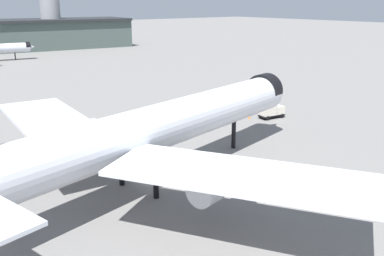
# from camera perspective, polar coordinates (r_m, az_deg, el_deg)

# --- Properties ---
(ground) EXTENTS (900.00, 900.00, 0.00)m
(ground) POSITION_cam_1_polar(r_m,az_deg,el_deg) (60.36, -4.94, -7.01)
(ground) COLOR slate
(airliner_near_gate) EXTENTS (67.03, 60.30, 17.58)m
(airliner_near_gate) POSITION_cam_1_polar(r_m,az_deg,el_deg) (56.56, -5.52, -0.30)
(airliner_near_gate) COLOR silver
(airliner_near_gate) RESTS_ON ground
(service_truck_front) EXTENTS (5.77, 3.21, 3.00)m
(service_truck_front) POSITION_cam_1_polar(r_m,az_deg,el_deg) (92.95, 10.42, 2.25)
(service_truck_front) COLOR black
(service_truck_front) RESTS_ON ground
(traffic_cone_near_nose) EXTENTS (0.51, 0.51, 0.64)m
(traffic_cone_near_nose) POSITION_cam_1_polar(r_m,az_deg,el_deg) (92.05, 7.58, 1.43)
(traffic_cone_near_nose) COLOR #F2600C
(traffic_cone_near_nose) RESTS_ON ground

